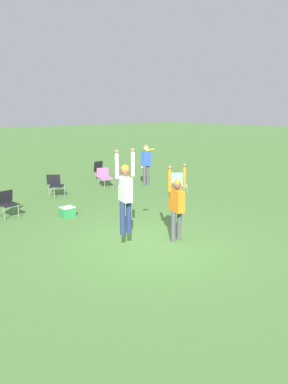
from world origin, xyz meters
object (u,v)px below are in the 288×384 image
at_px(frisbee, 150,150).
at_px(person_defending, 177,201).
at_px(cooler_box, 67,212).
at_px(camping_chair_4, 179,182).
at_px(person_jumping, 125,190).
at_px(camping_chair_1, 7,202).
at_px(camping_chair_5, 55,184).
at_px(person_spectator_near, 146,161).
at_px(camping_chair_2, 100,169).
at_px(camping_chair_3, 105,176).

bearing_deg(frisbee, person_defending, -11.43).
bearing_deg(cooler_box, camping_chair_4, -1.51).
xyz_separation_m(person_defending, camping_chair_4, (3.78, 3.62, -0.52)).
height_order(person_jumping, camping_chair_1, person_jumping).
distance_m(camping_chair_5, person_spectator_near, 4.17).
height_order(frisbee, camping_chair_5, frisbee).
bearing_deg(person_spectator_near, camping_chair_2, 151.01).
xyz_separation_m(person_jumping, camping_chair_5, (1.33, 6.17, -0.96)).
distance_m(camping_chair_1, person_spectator_near, 6.65).
bearing_deg(camping_chair_3, camping_chair_4, 132.68).
bearing_deg(camping_chair_2, camping_chair_4, 93.84).
bearing_deg(camping_chair_5, camping_chair_1, 67.56).
bearing_deg(camping_chair_3, person_spectator_near, 170.65).
height_order(person_jumping, camping_chair_2, person_jumping).
distance_m(camping_chair_4, camping_chair_5, 4.80).
height_order(person_jumping, person_defending, person_jumping).
xyz_separation_m(frisbee, camping_chair_4, (4.54, 3.46, -1.85)).
distance_m(camping_chair_1, camping_chair_5, 2.92).
relative_size(person_defending, camping_chair_4, 2.25).
relative_size(camping_chair_3, person_spectator_near, 0.46).
relative_size(camping_chair_4, person_spectator_near, 0.49).
bearing_deg(camping_chair_5, person_defending, 125.55).
height_order(camping_chair_1, cooler_box, camping_chair_1).
distance_m(camping_chair_2, cooler_box, 6.16).
xyz_separation_m(person_jumping, person_spectator_near, (5.41, 5.56, -0.37)).
distance_m(frisbee, person_spectator_near, 7.62).
bearing_deg(camping_chair_4, person_defending, 83.60).
height_order(camping_chair_1, camping_chair_4, camping_chair_4).
bearing_deg(person_jumping, camping_chair_2, -15.11).
bearing_deg(person_defending, cooler_box, -149.38).
xyz_separation_m(camping_chair_5, cooler_box, (-1.03, -2.78, -0.35)).
distance_m(camping_chair_1, camping_chair_4, 6.43).
xyz_separation_m(camping_chair_3, camping_chair_4, (1.32, -3.20, 0.05)).
relative_size(person_jumping, person_spectator_near, 1.13).
bearing_deg(camping_chair_5, person_spectator_near, -153.26).
distance_m(camping_chair_3, camping_chair_5, 2.51).
distance_m(person_spectator_near, cooler_box, 5.64).
height_order(camping_chair_3, camping_chair_4, camping_chair_4).
bearing_deg(person_defending, camping_chair_2, 173.77).
relative_size(camping_chair_5, person_spectator_near, 0.47).
bearing_deg(person_defending, camping_chair_3, 174.90).
xyz_separation_m(camping_chair_1, person_spectator_near, (6.56, 0.95, 0.60)).
xyz_separation_m(frisbee, camping_chair_5, (0.73, 6.37, -1.87)).
bearing_deg(camping_chair_5, person_jumping, 113.11).
bearing_deg(camping_chair_4, camping_chair_1, 27.78).
height_order(camping_chair_1, camping_chair_3, camping_chair_3).
relative_size(camping_chair_1, camping_chair_3, 1.00).
distance_m(camping_chair_5, cooler_box, 2.99).
bearing_deg(person_spectator_near, camping_chair_4, -57.25).
bearing_deg(camping_chair_5, cooler_box, 104.86).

